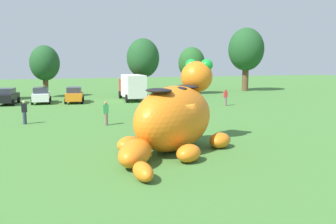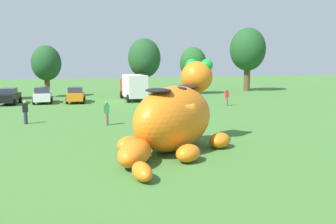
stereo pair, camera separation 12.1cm
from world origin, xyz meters
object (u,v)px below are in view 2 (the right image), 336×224
car_orange (76,95)px  spectator_mid_field (25,112)px  car_white (43,95)px  spectator_near_inflatable (150,115)px  giant_inflatable_creature (174,117)px  box_truck (133,86)px  spectator_far_side (227,97)px  car_black (9,96)px  spectator_wandering (107,113)px

car_orange → spectator_mid_field: bearing=-109.2°
car_white → spectator_near_inflatable: size_ratio=2.44×
giant_inflatable_creature → car_orange: (-3.22, 23.53, -0.85)m
box_truck → spectator_far_side: 11.37m
car_white → spectator_far_side: car_white is taller
box_truck → spectator_far_side: bearing=-46.6°
spectator_mid_field → spectator_far_side: (18.84, 5.06, 0.00)m
car_black → spectator_near_inflatable: 20.32m
spectator_wandering → car_white: bearing=105.7°
spectator_wandering → spectator_far_side: bearing=29.2°
car_black → spectator_wandering: size_ratio=2.52×
spectator_near_inflatable → spectator_wandering: same height
spectator_wandering → car_orange: bearing=93.9°
car_black → spectator_far_side: size_ratio=2.52×
car_white → spectator_mid_field: (-1.03, -13.46, -0.01)m
spectator_near_inflatable → giant_inflatable_creature: bearing=-95.3°
car_orange → box_truck: size_ratio=0.66×
car_white → spectator_far_side: 19.69m
spectator_near_inflatable → spectator_mid_field: (-8.31, 3.88, 0.00)m
box_truck → spectator_near_inflatable: box_truck is taller
car_white → box_truck: size_ratio=0.65×
box_truck → spectator_mid_field: box_truck is taller
box_truck → car_orange: bearing=-176.0°
car_white → giant_inflatable_creature: bearing=-74.6°
car_orange → box_truck: (6.58, 0.46, 0.74)m
car_white → spectator_mid_field: size_ratio=2.44×
car_black → car_orange: (6.83, -0.57, 0.00)m
car_orange → car_black: bearing=175.2°
spectator_mid_field → spectator_far_side: same height
car_black → spectator_wandering: 17.65m
car_orange → spectator_mid_field: car_orange is taller
giant_inflatable_creature → spectator_far_side: bearing=54.7°
car_white → spectator_wandering: bearing=-74.3°
car_white → car_orange: same height
giant_inflatable_creature → spectator_near_inflatable: giant_inflatable_creature is taller
spectator_wandering → spectator_far_side: size_ratio=1.00×
car_black → car_orange: size_ratio=1.00×
car_white → car_black: bearing=-179.2°
giant_inflatable_creature → box_truck: 24.23m
giant_inflatable_creature → car_white: 25.06m
spectator_near_inflatable → spectator_far_side: same height
giant_inflatable_creature → car_orange: giant_inflatable_creature is taller
car_orange → car_white: bearing=169.8°
spectator_near_inflatable → spectator_wandering: bearing=152.0°
car_black → spectator_wandering: (7.86, -15.80, -0.01)m
box_truck → spectator_wandering: (-5.55, -15.69, -0.75)m
car_black → spectator_near_inflatable: size_ratio=2.52×
spectator_near_inflatable → box_truck: bearing=80.9°
spectator_near_inflatable → spectator_wandering: (-2.81, 1.50, 0.00)m
car_white → spectator_far_side: size_ratio=2.44×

